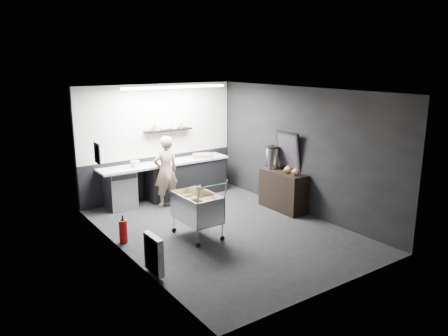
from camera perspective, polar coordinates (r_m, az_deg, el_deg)
floor at (r=8.63m, az=0.04°, el=-8.09°), size 5.50×5.50×0.00m
ceiling at (r=8.02m, az=0.04°, el=10.10°), size 5.50×5.50×0.00m
wall_back at (r=10.55m, az=-8.54°, el=3.47°), size 5.50×0.00×5.50m
wall_front at (r=6.24m, az=14.64°, el=-4.10°), size 5.50×0.00×5.50m
wall_left at (r=7.30m, az=-12.97°, el=-1.39°), size 0.00×5.50×5.50m
wall_right at (r=9.48m, az=10.02°, el=2.23°), size 0.00×5.50×5.50m
kitchen_wall_panel at (r=10.45m, az=-8.59°, el=6.15°), size 3.95×0.02×1.70m
dado_panel at (r=10.71m, az=-8.33°, el=-1.02°), size 3.95×0.02×1.00m
floating_shelf at (r=10.48m, az=-7.29°, el=4.94°), size 1.20×0.22×0.04m
wall_clock at (r=11.09m, az=-2.06°, el=8.29°), size 0.20×0.03×0.20m
poster at (r=8.45m, az=-16.24°, el=1.87°), size 0.02×0.30×0.40m
poster_red_band at (r=8.44m, az=-16.24°, el=2.34°), size 0.02×0.22×0.10m
radiator at (r=6.88m, az=-9.16°, el=-11.04°), size 0.10×0.50×0.60m
ceiling_strip at (r=9.59m, az=-6.39°, el=10.46°), size 2.40×0.20×0.04m
prep_counter at (r=10.52m, az=-6.90°, el=-1.50°), size 3.20×0.61×0.90m
person at (r=9.88m, az=-7.61°, el=-0.43°), size 0.59×0.39×1.61m
shopping_cart at (r=8.15m, az=-3.55°, el=-5.41°), size 0.62×1.02×1.13m
sideboard at (r=9.72m, az=7.65°, el=-2.23°), size 0.49×1.15×1.73m
fire_extinguisher at (r=8.18m, az=-13.03°, el=-7.90°), size 0.15×0.15×0.50m
cardboard_box at (r=10.77m, az=-2.83°, el=1.62°), size 0.53×0.46×0.09m
pink_tub at (r=10.32m, az=-7.69°, el=1.28°), size 0.20×0.20×0.20m
white_container at (r=9.96m, az=-11.53°, el=0.52°), size 0.20×0.17×0.15m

